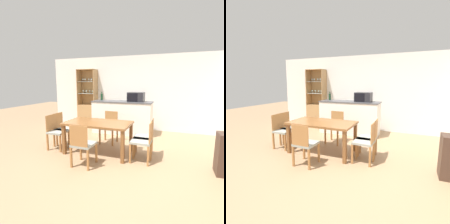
# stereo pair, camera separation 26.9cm
# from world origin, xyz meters

# --- Properties ---
(ground_plane) EXTENTS (18.00, 18.00, 0.00)m
(ground_plane) POSITION_xyz_m (0.00, 0.00, 0.00)
(ground_plane) COLOR #A37F5B
(wall_back) EXTENTS (6.80, 0.06, 2.55)m
(wall_back) POSITION_xyz_m (0.00, 2.63, 1.27)
(wall_back) COLOR white
(wall_back) RESTS_ON ground_plane
(kitchen_counter) EXTENTS (1.92, 0.63, 1.05)m
(kitchen_counter) POSITION_xyz_m (-0.38, 1.90, 0.52)
(kitchen_counter) COLOR white
(kitchen_counter) RESTS_ON ground_plane
(display_cabinet) EXTENTS (0.69, 0.40, 2.11)m
(display_cabinet) POSITION_xyz_m (-1.88, 2.41, 0.60)
(display_cabinet) COLOR tan
(display_cabinet) RESTS_ON ground_plane
(dining_table) EXTENTS (1.52, 0.83, 0.73)m
(dining_table) POSITION_xyz_m (-0.44, 0.16, 0.64)
(dining_table) COLOR brown
(dining_table) RESTS_ON ground_plane
(dining_chair_head_near) EXTENTS (0.41, 0.41, 0.85)m
(dining_chair_head_near) POSITION_xyz_m (-0.44, -0.57, 0.44)
(dining_chair_head_near) COLOR #999E93
(dining_chair_head_near) RESTS_ON ground_plane
(dining_chair_side_right_near) EXTENTS (0.42, 0.42, 0.85)m
(dining_chair_side_right_near) POSITION_xyz_m (0.64, 0.03, 0.44)
(dining_chair_side_right_near) COLOR #999E93
(dining_chair_side_right_near) RESTS_ON ground_plane
(dining_chair_side_left_near) EXTENTS (0.41, 0.41, 0.85)m
(dining_chair_side_left_near) POSITION_xyz_m (-1.51, 0.03, 0.44)
(dining_chair_side_left_near) COLOR #999E93
(dining_chair_side_left_near) RESTS_ON ground_plane
(dining_chair_side_left_far) EXTENTS (0.43, 0.43, 0.85)m
(dining_chair_side_left_far) POSITION_xyz_m (-1.51, 0.29, 0.44)
(dining_chair_side_left_far) COLOR #999E93
(dining_chair_side_left_far) RESTS_ON ground_plane
(dining_chair_side_right_far) EXTENTS (0.42, 0.42, 0.85)m
(dining_chair_side_right_far) POSITION_xyz_m (0.64, 0.28, 0.44)
(dining_chair_side_right_far) COLOR #999E93
(dining_chair_side_right_far) RESTS_ON ground_plane
(dining_chair_head_far) EXTENTS (0.41, 0.41, 0.85)m
(dining_chair_head_far) POSITION_xyz_m (-0.44, 0.89, 0.44)
(dining_chair_head_far) COLOR #999E93
(dining_chair_head_far) RESTS_ON ground_plane
(microwave) EXTENTS (0.50, 0.39, 0.29)m
(microwave) POSITION_xyz_m (0.06, 1.94, 1.19)
(microwave) COLOR #232328
(microwave) RESTS_ON kitchen_counter
(wine_bottle) EXTENTS (0.08, 0.08, 0.28)m
(wine_bottle) POSITION_xyz_m (-1.14, 2.04, 1.16)
(wine_bottle) COLOR #193D23
(wine_bottle) RESTS_ON kitchen_counter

